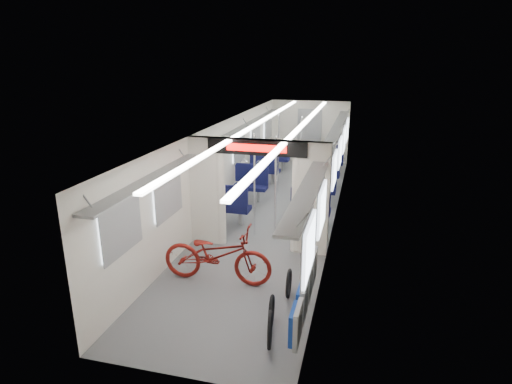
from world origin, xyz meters
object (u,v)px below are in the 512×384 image
bicycle (217,255)px  stanchion_far_left (278,154)px  seat_bay_near_left (241,191)px  bike_hoop_b (271,312)px  stanchion_far_right (300,158)px  bike_hoop_a (270,331)px  seat_bay_far_right (328,164)px  seat_bay_far_left (271,160)px  stanchion_near_left (255,186)px  seat_bay_near_right (315,194)px  stanchion_near_right (275,190)px  flip_bench (305,291)px  bike_hoop_c (289,285)px

bicycle → stanchion_far_left: stanchion_far_left is taller
bicycle → seat_bay_near_left: bearing=8.6°
bike_hoop_b → stanchion_far_right: stanchion_far_right is taller
bike_hoop_a → stanchion_far_left: stanchion_far_left is taller
seat_bay_far_right → stanchion_far_right: (-0.61, -1.95, 0.61)m
seat_bay_far_left → stanchion_near_left: stanchion_near_left is taller
stanchion_far_left → seat_bay_near_right: bearing=-51.5°
bicycle → bike_hoop_a: (1.30, -1.55, -0.28)m
seat_bay_far_right → stanchion_far_left: (-1.28, -1.69, 0.61)m
seat_bay_near_left → stanchion_far_left: stanchion_far_left is taller
bike_hoop_b → stanchion_far_right: 6.33m
bike_hoop_b → stanchion_near_right: bearing=101.1°
flip_bench → bicycle: bearing=150.5°
seat_bay_far_left → seat_bay_near_left: bearing=-90.0°
bike_hoop_a → bike_hoop_b: size_ratio=1.09×
bike_hoop_c → stanchion_near_left: 2.84m
seat_bay_far_right → stanchion_far_right: size_ratio=0.89×
seat_bay_near_left → seat_bay_far_left: (0.00, 3.58, -0.02)m
bicycle → seat_bay_far_right: bearing=-11.1°
seat_bay_far_right → stanchion_far_right: stanchion_far_right is taller
bike_hoop_c → stanchion_near_right: size_ratio=0.21×
bike_hoop_a → bike_hoop_b: bike_hoop_a is taller
seat_bay_near_right → stanchion_far_left: 2.15m
seat_bay_far_right → stanchion_near_left: size_ratio=0.89×
flip_bench → stanchion_far_left: 6.63m
seat_bay_far_left → seat_bay_far_right: (1.87, -0.02, -0.00)m
stanchion_near_left → stanchion_far_left: (-0.12, 3.23, 0.00)m
stanchion_near_left → stanchion_far_left: same height
bike_hoop_c → seat_bay_far_right: size_ratio=0.24×
bike_hoop_c → stanchion_near_left: (-1.21, 2.40, 0.93)m
flip_bench → bike_hoop_a: bearing=-123.2°
seat_bay_near_right → stanchion_far_right: bearing=114.0°
bicycle → stanchion_near_left: size_ratio=0.86×
seat_bay_near_left → seat_bay_far_right: bearing=62.3°
flip_bench → seat_bay_near_left: size_ratio=0.96×
seat_bay_near_left → seat_bay_near_right: seat_bay_near_left is taller
bike_hoop_b → stanchion_near_left: bearing=108.7°
bike_hoop_b → seat_bay_near_left: 4.99m
stanchion_far_right → seat_bay_near_right: bearing=-66.0°
flip_bench → stanchion_near_right: stanchion_near_right is taller
bike_hoop_c → stanchion_far_left: stanchion_far_left is taller
bicycle → flip_bench: size_ratio=0.93×
bike_hoop_c → seat_bay_far_right: bearing=90.4°
stanchion_far_left → seat_bay_near_left: bearing=-107.5°
bike_hoop_b → bike_hoop_c: bearing=83.0°
seat_bay_far_right → bicycle: bearing=-100.1°
seat_bay_near_right → bike_hoop_b: bearing=-90.6°
seat_bay_near_left → seat_bay_near_right: bearing=7.5°
seat_bay_far_right → seat_bay_near_left: bearing=-117.7°
bike_hoop_c → stanchion_far_left: 5.86m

